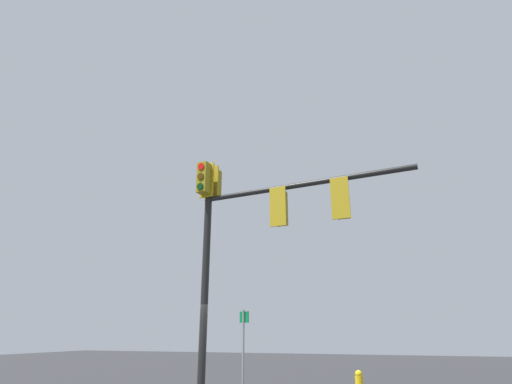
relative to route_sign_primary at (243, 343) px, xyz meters
name	(u,v)px	position (x,y,z in m)	size (l,w,h in m)	color
signal_mast_assembly	(246,220)	(1.11, -2.83, 3.13)	(5.83, 1.19, 6.48)	black
route_sign_primary	(243,343)	(0.00, 0.00, 0.00)	(0.33, 0.13, 2.50)	slate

